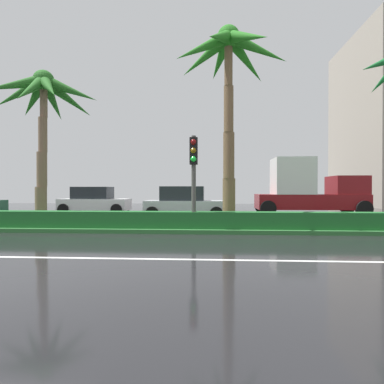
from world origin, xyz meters
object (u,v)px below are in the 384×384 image
at_px(palm_tree_centre_left, 228,66).
at_px(car_in_traffic_second, 94,201).
at_px(traffic_signal_median_right, 194,165).
at_px(palm_tree_mid_left, 43,101).
at_px(box_truck_lead, 308,190).
at_px(car_in_traffic_third, 185,203).

relative_size(palm_tree_centre_left, car_in_traffic_second, 1.86).
xyz_separation_m(traffic_signal_median_right, car_in_traffic_second, (-6.83, 8.55, -1.63)).
distance_m(palm_tree_mid_left, car_in_traffic_second, 7.87).
relative_size(palm_tree_centre_left, box_truck_lead, 1.25).
bearing_deg(palm_tree_centre_left, palm_tree_mid_left, 175.24).
height_order(traffic_signal_median_right, car_in_traffic_third, traffic_signal_median_right).
xyz_separation_m(palm_tree_mid_left, traffic_signal_median_right, (6.75, -2.16, -2.98)).
height_order(car_in_traffic_third, box_truck_lead, box_truck_lead).
bearing_deg(box_truck_lead, palm_tree_mid_left, -154.36).
xyz_separation_m(car_in_traffic_second, car_in_traffic_third, (6.01, -2.77, 0.00)).
bearing_deg(palm_tree_centre_left, traffic_signal_median_right, -131.20).
height_order(car_in_traffic_second, box_truck_lead, box_truck_lead).
height_order(palm_tree_centre_left, box_truck_lead, palm_tree_centre_left).
xyz_separation_m(traffic_signal_median_right, car_in_traffic_third, (-0.82, 5.78, -1.63)).
bearing_deg(palm_tree_mid_left, box_truck_lead, 25.64).
distance_m(palm_tree_mid_left, car_in_traffic_third, 8.33).
height_order(traffic_signal_median_right, box_truck_lead, traffic_signal_median_right).
distance_m(traffic_signal_median_right, car_in_traffic_second, 11.06).
xyz_separation_m(palm_tree_mid_left, car_in_traffic_third, (5.92, 3.62, -4.60)).
bearing_deg(car_in_traffic_second, traffic_signal_median_right, -51.38).
xyz_separation_m(palm_tree_centre_left, car_in_traffic_third, (-2.13, 4.29, -5.67)).
distance_m(car_in_traffic_second, car_in_traffic_third, 6.61).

